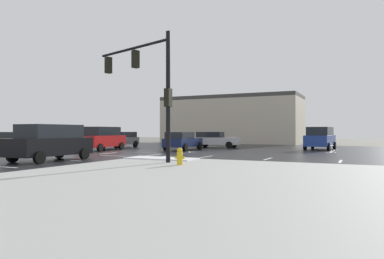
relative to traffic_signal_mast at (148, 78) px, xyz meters
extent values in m
plane|color=slate|center=(-4.96, 5.34, -4.46)|extent=(120.00, 120.00, 0.00)
cube|color=#232326|center=(-4.96, 5.34, -4.45)|extent=(44.00, 44.00, 0.02)
cube|color=#B2B2AD|center=(7.04, -6.66, -4.39)|extent=(18.00, 18.00, 0.14)
cube|color=white|center=(0.04, 1.34, -4.29)|extent=(4.00, 1.60, 0.06)
cube|color=silver|center=(-4.96, -4.66, -4.44)|extent=(2.00, 0.15, 0.01)
cube|color=silver|center=(-4.96, -0.66, -4.44)|extent=(2.00, 0.15, 0.01)
cube|color=silver|center=(-4.96, 3.34, -4.44)|extent=(2.00, 0.15, 0.01)
cube|color=silver|center=(-4.96, 7.34, -4.44)|extent=(2.00, 0.15, 0.01)
cube|color=silver|center=(-4.96, 11.34, -4.44)|extent=(2.00, 0.15, 0.01)
cube|color=silver|center=(-4.96, 15.34, -4.44)|extent=(2.00, 0.15, 0.01)
cube|color=silver|center=(-4.96, 19.34, -4.44)|extent=(2.00, 0.15, 0.01)
cube|color=silver|center=(-4.96, 23.34, -4.44)|extent=(2.00, 0.15, 0.01)
cube|color=silver|center=(-18.96, 5.34, -4.44)|extent=(0.15, 2.00, 0.01)
cube|color=silver|center=(-14.96, 5.34, -4.44)|extent=(0.15, 2.00, 0.01)
cube|color=silver|center=(-10.96, 5.34, -4.44)|extent=(0.15, 2.00, 0.01)
cube|color=silver|center=(-6.96, 5.34, -4.44)|extent=(0.15, 2.00, 0.01)
cube|color=silver|center=(-2.96, 5.34, -4.44)|extent=(0.15, 2.00, 0.01)
cube|color=silver|center=(1.04, 5.34, -4.44)|extent=(0.15, 2.00, 0.01)
cube|color=silver|center=(5.04, 5.34, -4.44)|extent=(0.15, 2.00, 0.01)
cube|color=silver|center=(9.04, 5.34, -4.44)|extent=(0.15, 2.00, 0.01)
cube|color=silver|center=(-1.46, 1.34, -4.44)|extent=(0.45, 7.00, 0.01)
cylinder|color=black|center=(1.49, -0.46, -1.08)|extent=(0.22, 0.22, 6.49)
cylinder|color=black|center=(-1.25, 0.38, 1.77)|extent=(5.53, 1.82, 0.14)
cube|color=black|center=(-0.98, 0.30, 1.14)|extent=(0.37, 0.43, 0.95)
sphere|color=red|center=(-1.13, 0.35, 1.43)|extent=(0.20, 0.20, 0.20)
cube|color=black|center=(-3.45, 1.06, 1.14)|extent=(0.37, 0.43, 0.95)
sphere|color=red|center=(-3.60, 1.10, 1.43)|extent=(0.20, 0.20, 0.20)
cube|color=black|center=(1.49, -0.46, -1.12)|extent=(0.28, 0.36, 0.90)
cylinder|color=gold|center=(2.58, -1.30, -4.02)|extent=(0.26, 0.26, 0.60)
sphere|color=gold|center=(2.58, -1.30, -3.65)|extent=(0.25, 0.25, 0.25)
cylinder|color=gold|center=(2.40, -1.30, -3.99)|extent=(0.12, 0.11, 0.11)
cylinder|color=gold|center=(2.76, -1.30, -3.99)|extent=(0.12, 0.11, 0.11)
cube|color=#BCB29E|center=(-6.31, 31.28, -1.47)|extent=(18.73, 8.00, 5.99)
cube|color=#3F3D3A|center=(-6.31, 31.28, 1.77)|extent=(18.73, 8.00, 0.50)
cube|color=navy|center=(6.74, 17.96, -3.64)|extent=(2.32, 4.94, 0.95)
cube|color=black|center=(6.74, 17.96, -2.79)|extent=(2.05, 3.49, 0.75)
cylinder|color=black|center=(5.89, 19.66, -4.11)|extent=(0.27, 0.68, 0.66)
cylinder|color=black|center=(7.84, 19.51, -4.11)|extent=(0.27, 0.68, 0.66)
cylinder|color=black|center=(5.64, 16.41, -4.11)|extent=(0.27, 0.68, 0.66)
cylinder|color=black|center=(7.58, 16.25, -4.11)|extent=(0.27, 0.68, 0.66)
sphere|color=white|center=(6.30, 20.35, -3.64)|extent=(0.18, 0.18, 0.18)
sphere|color=white|center=(7.54, 20.25, -3.64)|extent=(0.18, 0.18, 0.18)
cube|color=#B21919|center=(-10.19, 8.40, -3.64)|extent=(2.45, 4.98, 0.95)
cube|color=black|center=(-10.19, 8.40, -2.79)|extent=(2.14, 3.53, 0.75)
cylinder|color=black|center=(-9.05, 6.88, -4.11)|extent=(0.29, 0.68, 0.66)
cylinder|color=black|center=(-10.99, 6.68, -4.11)|extent=(0.29, 0.68, 0.66)
cylinder|color=black|center=(-9.40, 10.13, -4.11)|extent=(0.29, 0.68, 0.66)
cylinder|color=black|center=(-11.33, 9.92, -4.11)|extent=(0.29, 0.68, 0.66)
sphere|color=white|center=(-9.32, 6.13, -3.64)|extent=(0.18, 0.18, 0.18)
sphere|color=white|center=(-10.56, 6.00, -3.64)|extent=(0.18, 0.18, 0.18)
cube|color=tan|center=(-17.54, 5.75, -3.76)|extent=(4.52, 1.86, 0.70)
cube|color=black|center=(-18.21, 5.74, -3.14)|extent=(2.50, 1.69, 0.55)
cylinder|color=black|center=(-16.02, 6.67, -4.11)|extent=(0.66, 0.23, 0.66)
cylinder|color=black|center=(-16.00, 4.87, -4.11)|extent=(0.66, 0.23, 0.66)
cylinder|color=black|center=(-19.08, 6.63, -4.11)|extent=(0.66, 0.23, 0.66)
sphere|color=white|center=(-15.35, 6.35, -3.76)|extent=(0.18, 0.18, 0.18)
sphere|color=white|center=(-15.33, 5.20, -3.76)|extent=(0.18, 0.18, 0.18)
cube|color=black|center=(-5.59, -1.31, -3.64)|extent=(2.06, 4.84, 0.95)
cube|color=black|center=(-5.59, -1.31, -2.79)|extent=(1.87, 3.40, 0.75)
cylinder|color=black|center=(-6.60, 0.30, -4.11)|extent=(0.23, 0.66, 0.66)
cylinder|color=black|center=(-4.65, 0.34, -4.11)|extent=(0.23, 0.66, 0.66)
cylinder|color=black|center=(-6.53, -2.96, -4.11)|extent=(0.23, 0.66, 0.66)
cylinder|color=black|center=(-4.58, -2.92, -4.11)|extent=(0.23, 0.66, 0.66)
sphere|color=white|center=(-6.27, 1.02, -3.64)|extent=(0.18, 0.18, 0.18)
sphere|color=white|center=(-5.02, 1.05, -3.64)|extent=(0.18, 0.18, 0.18)
cube|color=slate|center=(-11.93, 13.12, -3.76)|extent=(1.82, 4.51, 0.70)
cube|color=black|center=(-11.93, 13.80, -3.14)|extent=(1.67, 2.48, 0.55)
cylinder|color=black|center=(-11.04, 11.59, -4.11)|extent=(0.22, 0.66, 0.66)
cylinder|color=black|center=(-12.84, 11.60, -4.11)|extent=(0.22, 0.66, 0.66)
cylinder|color=black|center=(-11.03, 14.65, -4.11)|extent=(0.22, 0.66, 0.66)
cylinder|color=black|center=(-12.83, 14.66, -4.11)|extent=(0.22, 0.66, 0.66)
sphere|color=white|center=(-11.37, 10.92, -3.76)|extent=(0.18, 0.18, 0.18)
sphere|color=white|center=(-12.52, 10.93, -3.76)|extent=(0.18, 0.18, 0.18)
cube|color=#B7BABF|center=(-2.92, 17.03, -3.76)|extent=(4.62, 2.13, 0.70)
cube|color=black|center=(-3.59, 16.98, -3.14)|extent=(2.59, 1.83, 0.55)
cylinder|color=black|center=(-1.46, 18.05, -4.11)|extent=(0.67, 0.27, 0.66)
cylinder|color=black|center=(-1.33, 16.25, -4.11)|extent=(0.67, 0.27, 0.66)
cylinder|color=black|center=(-4.51, 17.82, -4.11)|extent=(0.67, 0.27, 0.66)
cylinder|color=black|center=(-4.38, 16.02, -4.11)|extent=(0.67, 0.27, 0.66)
sphere|color=white|center=(-0.77, 17.77, -3.76)|extent=(0.18, 0.18, 0.18)
sphere|color=white|center=(-0.68, 16.62, -3.76)|extent=(0.18, 0.18, 0.18)
cube|color=#141E47|center=(-3.90, 11.66, -3.76)|extent=(1.94, 4.55, 0.70)
cube|color=black|center=(-3.88, 10.98, -3.14)|extent=(1.73, 2.53, 0.55)
cylinder|color=black|center=(-4.85, 13.16, -4.11)|extent=(0.24, 0.67, 0.66)
cylinder|color=black|center=(-3.05, 13.22, -4.11)|extent=(0.24, 0.67, 0.66)
cylinder|color=black|center=(-4.75, 10.10, -4.11)|extent=(0.24, 0.67, 0.66)
cylinder|color=black|center=(-2.95, 10.16, -4.11)|extent=(0.24, 0.67, 0.66)
sphere|color=white|center=(-4.54, 13.84, -3.76)|extent=(0.18, 0.18, 0.18)
sphere|color=white|center=(-3.39, 13.87, -3.76)|extent=(0.18, 0.18, 0.18)
camera|label=1|loc=(10.07, -15.51, -2.77)|focal=32.82mm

